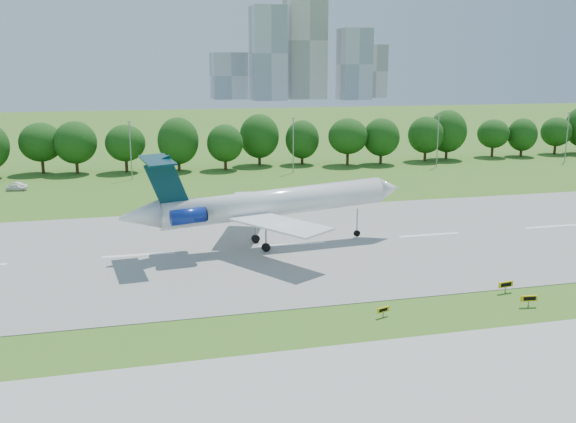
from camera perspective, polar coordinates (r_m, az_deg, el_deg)
The scene contains 12 objects.
ground at distance 63.10m, azimuth 6.13°, elevation -9.01°, with size 600.00×600.00×0.00m, color #3A6A1C.
runway at distance 85.70m, azimuth 0.37°, elevation -2.97°, with size 400.00×45.00×0.08m, color gray.
taxiway at distance 48.28m, azimuth 13.83°, elevation -16.54°, with size 400.00×23.00×0.08m, color #ADADA8.
tree_line at distance 149.25m, azimuth -6.13°, elevation 6.17°, with size 288.40×8.40×10.40m.
light_poles at distance 139.06m, azimuth -6.56°, elevation 5.73°, with size 175.90×0.25×12.19m.
skyline at distance 461.57m, azimuth 1.06°, elevation 13.75°, with size 127.00×52.00×80.00m.
airliner at distance 83.14m, azimuth -2.41°, elevation 0.73°, with size 38.43×27.81×12.75m.
taxi_sign_left at distance 62.35m, azimuth 8.47°, elevation -8.64°, with size 1.38×0.63×0.99m.
taxi_sign_centre at distance 71.63m, azimuth 18.79°, elevation -6.17°, with size 1.78×0.44×1.24m.
taxi_sign_right at distance 68.39m, azimuth 20.63°, elevation -7.25°, with size 1.71×0.41×1.20m.
service_vehicle_a at distance 135.80m, azimuth -22.85°, elevation 2.16°, with size 1.20×3.45×1.14m, color white.
service_vehicle_b at distance 133.06m, azimuth -23.00°, elevation 1.98°, with size 1.52×3.77×1.28m, color silver.
Camera 1 is at (-20.69, -54.80, 23.45)m, focal length 40.00 mm.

